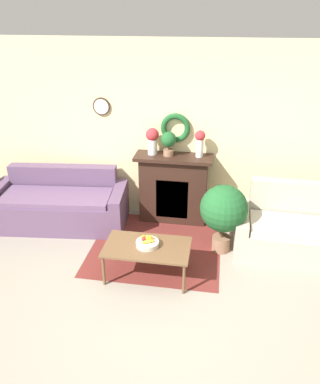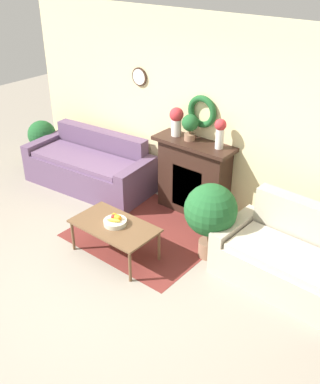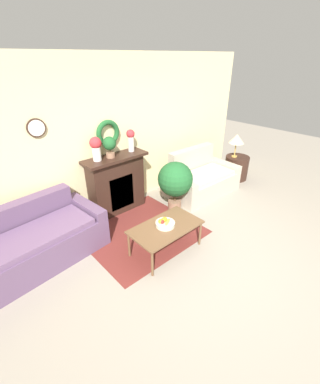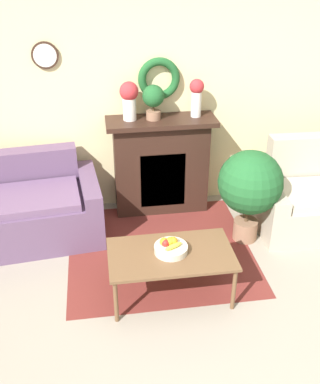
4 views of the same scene
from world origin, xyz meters
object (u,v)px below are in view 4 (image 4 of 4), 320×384
object	(u,v)px
fireplace	(161,165)
vase_on_mantel_left	(129,98)
vase_on_mantel_right	(196,95)
fruit_bowl	(170,247)
potted_plant_floor_by_loveseat	(250,185)
coffee_table	(171,257)
potted_plant_on_mantel	(153,99)

from	to	relation	value
fireplace	vase_on_mantel_left	distance (m)	0.83
vase_on_mantel_right	fireplace	bearing A→B (deg)	-179.15
fruit_bowl	potted_plant_floor_by_loveseat	distance (m)	1.15
vase_on_mantel_left	vase_on_mantel_right	xyz separation A→B (m)	(0.70, 0.00, 0.00)
fireplace	potted_plant_floor_by_loveseat	size ratio (longest dim) A/B	1.18
coffee_table	potted_plant_floor_by_loveseat	distance (m)	1.17
vase_on_mantel_right	potted_plant_floor_by_loveseat	xyz separation A→B (m)	(0.40, -0.75, -0.69)
potted_plant_floor_by_loveseat	fruit_bowl	bearing A→B (deg)	-142.63
fireplace	vase_on_mantel_right	bearing A→B (deg)	0.85
vase_on_mantel_right	potted_plant_on_mantel	bearing A→B (deg)	-177.47
fireplace	potted_plant_floor_by_loveseat	xyz separation A→B (m)	(0.77, -0.74, 0.08)
vase_on_mantel_left	potted_plant_floor_by_loveseat	size ratio (longest dim) A/B	0.41
vase_on_mantel_left	potted_plant_floor_by_loveseat	world-z (taller)	vase_on_mantel_left
fireplace	potted_plant_floor_by_loveseat	world-z (taller)	fireplace
vase_on_mantel_left	potted_plant_floor_by_loveseat	xyz separation A→B (m)	(1.09, -0.75, -0.69)
fireplace	potted_plant_floor_by_loveseat	bearing A→B (deg)	-43.91
vase_on_mantel_right	potted_plant_floor_by_loveseat	world-z (taller)	vase_on_mantel_right
fireplace	coffee_table	distance (m)	1.47
fruit_bowl	vase_on_mantel_right	distance (m)	1.74
fireplace	coffee_table	xyz separation A→B (m)	(-0.13, -1.45, -0.15)
potted_plant_on_mantel	fruit_bowl	bearing A→B (deg)	-92.10
potted_plant_floor_by_loveseat	potted_plant_on_mantel	bearing A→B (deg)	139.47
vase_on_mantel_left	potted_plant_on_mantel	xyz separation A→B (m)	(0.24, -0.02, -0.01)
vase_on_mantel_right	fruit_bowl	bearing A→B (deg)	-109.38
fireplace	potted_plant_on_mantel	bearing A→B (deg)	-169.77
fruit_bowl	potted_plant_on_mantel	xyz separation A→B (m)	(0.05, 1.42, 0.82)
potted_plant_on_mantel	potted_plant_floor_by_loveseat	xyz separation A→B (m)	(0.85, -0.73, -0.67)
fireplace	vase_on_mantel_left	bearing A→B (deg)	179.02
vase_on_mantel_left	potted_plant_floor_by_loveseat	bearing A→B (deg)	-34.33
fruit_bowl	vase_on_mantel_left	size ratio (longest dim) A/B	0.71
fireplace	coffee_table	bearing A→B (deg)	-95.18
fireplace	vase_on_mantel_left	world-z (taller)	vase_on_mantel_left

